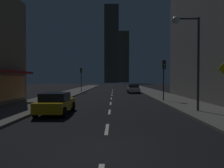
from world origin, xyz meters
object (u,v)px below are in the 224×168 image
at_px(car_parked_far, 133,89).
at_px(traffic_light_near_right, 164,71).
at_px(car_parked_near, 56,103).
at_px(traffic_light_far_left, 81,74).
at_px(fire_hydrant_far_left, 59,96).
at_px(street_lamp_right, 187,40).

relative_size(car_parked_far, traffic_light_near_right, 1.01).
relative_size(car_parked_near, traffic_light_far_left, 1.01).
xyz_separation_m(car_parked_far, fire_hydrant_far_left, (-9.50, -11.99, -0.29)).
bearing_deg(car_parked_far, fire_hydrant_far_left, -128.38).
xyz_separation_m(traffic_light_far_left, street_lamp_right, (10.88, -22.28, 1.87)).
height_order(car_parked_far, fire_hydrant_far_left, car_parked_far).
height_order(traffic_light_near_right, traffic_light_far_left, same).
bearing_deg(street_lamp_right, car_parked_far, 94.88).
bearing_deg(street_lamp_right, car_parked_near, -176.14).
xyz_separation_m(car_parked_near, car_parked_far, (7.20, 21.44, 0.00)).
distance_m(car_parked_far, street_lamp_right, 21.35).
xyz_separation_m(fire_hydrant_far_left, street_lamp_right, (11.28, -8.83, 4.61)).
bearing_deg(traffic_light_near_right, car_parked_far, 97.91).
xyz_separation_m(car_parked_near, fire_hydrant_far_left, (-2.30, 9.44, -0.29)).
xyz_separation_m(traffic_light_near_right, traffic_light_far_left, (-11.00, 15.12, 0.00)).
bearing_deg(traffic_light_far_left, fire_hydrant_far_left, -91.70).
height_order(car_parked_near, fire_hydrant_far_left, car_parked_near).
height_order(traffic_light_far_left, street_lamp_right, street_lamp_right).
distance_m(car_parked_near, fire_hydrant_far_left, 9.72).
height_order(fire_hydrant_far_left, street_lamp_right, street_lamp_right).
bearing_deg(fire_hydrant_far_left, car_parked_far, 51.62).
xyz_separation_m(car_parked_near, street_lamp_right, (8.98, 0.61, 4.33)).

